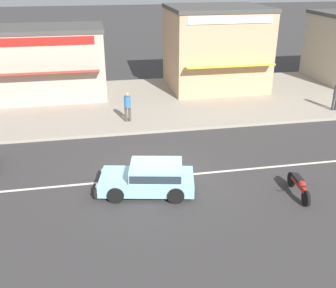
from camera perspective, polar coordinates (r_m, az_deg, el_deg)
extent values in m
plane|color=#383535|center=(15.64, -2.00, -4.91)|extent=(160.00, 160.00, 0.00)
cube|color=silver|center=(15.64, -2.00, -4.90)|extent=(50.40, 0.14, 0.01)
cube|color=#9E9384|center=(24.33, -5.48, 6.06)|extent=(68.00, 10.00, 0.15)
cube|color=#93C6D6|center=(14.57, -3.06, -5.46)|extent=(3.67, 2.27, 0.48)
cube|color=#93C6D6|center=(14.32, -1.74, -3.84)|extent=(2.13, 1.80, 0.46)
cube|color=#28333D|center=(14.32, -1.74, -3.84)|extent=(2.07, 1.82, 0.29)
cube|color=black|center=(14.83, -9.89, -5.68)|extent=(0.43, 1.58, 0.28)
cube|color=white|center=(14.24, -10.21, -6.10)|extent=(0.13, 0.25, 0.14)
cube|color=white|center=(15.22, -9.47, -3.95)|extent=(0.13, 0.25, 0.14)
cylinder|color=black|center=(14.07, -7.60, -7.32)|extent=(0.63, 0.33, 0.60)
cylinder|color=black|center=(15.39, -6.83, -4.32)|extent=(0.63, 0.33, 0.60)
cylinder|color=black|center=(13.93, 1.14, -7.44)|extent=(0.63, 0.33, 0.60)
cylinder|color=black|center=(15.26, 1.11, -4.40)|extent=(0.63, 0.33, 0.60)
cylinder|color=black|center=(14.60, 19.38, -7.46)|extent=(0.15, 0.57, 0.56)
cylinder|color=black|center=(15.65, 17.46, -4.93)|extent=(0.15, 0.57, 0.56)
cube|color=red|center=(15.02, 18.49, -5.49)|extent=(0.25, 1.15, 0.18)
cube|color=black|center=(15.09, 18.32, -4.72)|extent=(0.30, 0.63, 0.12)
ellipsoid|color=red|center=(14.78, 18.89, -5.53)|extent=(0.28, 0.42, 0.22)
cylinder|color=#232326|center=(14.38, 19.60, -5.69)|extent=(0.56, 0.08, 0.03)
cylinder|color=#4C4238|center=(20.88, -6.12, 4.29)|extent=(0.14, 0.14, 0.79)
cylinder|color=#4C4238|center=(20.90, -5.57, 4.33)|extent=(0.14, 0.14, 0.79)
cylinder|color=#336BB7|center=(20.67, -5.93, 6.10)|extent=(0.34, 0.34, 0.59)
sphere|color=tan|center=(20.55, -5.97, 7.17)|extent=(0.21, 0.21, 0.21)
cylinder|color=#333338|center=(24.37, 22.85, 5.47)|extent=(0.14, 0.14, 0.82)
cylinder|color=#333338|center=(24.48, 23.24, 5.48)|extent=(0.14, 0.14, 0.82)
cube|color=tan|center=(27.09, 6.86, 13.50)|extent=(6.09, 5.46, 5.00)
cube|color=#474442|center=(26.74, 7.15, 19.03)|extent=(6.22, 5.57, 0.24)
cube|color=gold|center=(24.33, 8.96, 11.08)|extent=(5.49, 0.90, 0.28)
cube|color=white|center=(24.18, 9.11, 17.39)|extent=(5.18, 0.08, 0.44)
cube|color=#B2A893|center=(25.82, -16.99, 11.02)|extent=(6.84, 4.05, 4.04)
cube|color=#474442|center=(25.45, -17.59, 15.69)|extent=(6.98, 4.13, 0.24)
cube|color=red|center=(23.51, -17.50, 9.81)|extent=(6.16, 0.90, 0.28)
cube|color=red|center=(23.51, -17.95, 13.98)|extent=(5.82, 0.08, 0.44)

